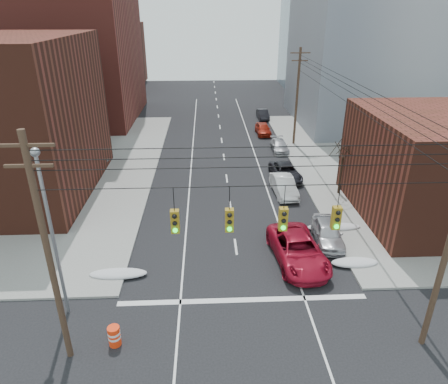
{
  "coord_description": "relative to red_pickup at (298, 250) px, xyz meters",
  "views": [
    {
      "loc": [
        -1.86,
        -11.17,
        14.98
      ],
      "look_at": [
        -0.69,
        14.5,
        3.0
      ],
      "focal_mm": 32.0,
      "sensor_mm": 36.0,
      "label": 1
    }
  ],
  "objects": [
    {
      "name": "lot_car_b",
      "position": [
        -18.38,
        17.39,
        0.01
      ],
      "size": [
        5.62,
        3.44,
        1.45
      ],
      "primitive_type": "imported",
      "rotation": [
        0.0,
        0.0,
        1.78
      ],
      "color": "silver",
      "rests_on": "sidewalk_nw"
    },
    {
      "name": "parked_car_b",
      "position": [
        0.96,
        10.16,
        -0.09
      ],
      "size": [
        1.92,
        4.83,
        1.56
      ],
      "primitive_type": "imported",
      "rotation": [
        0.0,
        0.0,
        0.06
      ],
      "color": "silver",
      "rests_on": "ground"
    },
    {
      "name": "building_glass",
      "position": [
        20.16,
        59.88,
        10.13
      ],
      "size": [
        20.0,
        18.0,
        22.0
      ],
      "primitive_type": "cube",
      "color": "gray",
      "rests_on": "ground"
    },
    {
      "name": "lot_car_d",
      "position": [
        -20.43,
        15.58,
        -0.08
      ],
      "size": [
        3.79,
        1.68,
        1.27
      ],
      "primitive_type": "imported",
      "rotation": [
        0.0,
        0.0,
        1.62
      ],
      "color": "#AEAEB3",
      "rests_on": "sidewalk_nw"
    },
    {
      "name": "building_office",
      "position": [
        18.16,
        33.88,
        11.63
      ],
      "size": [
        22.0,
        20.0,
        25.0
      ],
      "primitive_type": "cube",
      "color": "gray",
      "rests_on": "ground"
    },
    {
      "name": "lot_car_a",
      "position": [
        -18.48,
        8.67,
        -0.09
      ],
      "size": [
        3.9,
        1.67,
        1.25
      ],
      "primitive_type": "imported",
      "rotation": [
        0.0,
        0.0,
        1.66
      ],
      "color": "silver",
      "rests_on": "sidewalk_nw"
    },
    {
      "name": "snow_nw",
      "position": [
        -11.24,
        -1.12,
        -0.66
      ],
      "size": [
        3.5,
        1.08,
        0.42
      ],
      "primitive_type": "ellipsoid",
      "color": "silver",
      "rests_on": "ground"
    },
    {
      "name": "lot_car_c",
      "position": [
        -19.86,
        14.14,
        -0.06
      ],
      "size": [
        4.65,
        2.08,
        1.32
      ],
      "primitive_type": "imported",
      "rotation": [
        0.0,
        0.0,
        1.62
      ],
      "color": "black",
      "rests_on": "sidewalk_nw"
    },
    {
      "name": "parked_car_c",
      "position": [
        1.76,
        13.58,
        -0.18
      ],
      "size": [
        2.8,
        5.17,
        1.38
      ],
      "primitive_type": "imported",
      "rotation": [
        0.0,
        0.0,
        0.11
      ],
      "color": "black",
      "rests_on": "ground"
    },
    {
      "name": "parked_car_a",
      "position": [
        2.56,
        2.18,
        -0.1
      ],
      "size": [
        2.17,
        4.65,
        1.54
      ],
      "primitive_type": "imported",
      "rotation": [
        0.0,
        0.0,
        -0.08
      ],
      "color": "#B6B6BB",
      "rests_on": "ground"
    },
    {
      "name": "parked_car_d",
      "position": [
        2.56,
        21.59,
        -0.25
      ],
      "size": [
        1.74,
        4.28,
        1.24
      ],
      "primitive_type": "imported",
      "rotation": [
        0.0,
        0.0,
        -0.0
      ],
      "color": "#AEADB2",
      "rests_on": "ground"
    },
    {
      "name": "snow_east_far",
      "position": [
        3.56,
        3.88,
        -0.66
      ],
      "size": [
        4.0,
        1.08,
        0.42
      ],
      "primitive_type": "ellipsoid",
      "color": "silver",
      "rests_on": "ground"
    },
    {
      "name": "red_pickup",
      "position": [
        0.0,
        0.0,
        0.0
      ],
      "size": [
        3.47,
        6.49,
        1.73
      ],
      "primitive_type": "imported",
      "rotation": [
        0.0,
        0.0,
        0.1
      ],
      "color": "maroon",
      "rests_on": "ground"
    },
    {
      "name": "construction_barrel",
      "position": [
        -10.34,
        -6.55,
        -0.32
      ],
      "size": [
        0.78,
        0.78,
        1.06
      ],
      "rotation": [
        0.0,
        0.0,
        -0.36
      ],
      "color": "#FF340D",
      "rests_on": "ground"
    },
    {
      "name": "building_brick_tall",
      "position": [
        -27.84,
        37.88,
        14.13
      ],
      "size": [
        24.0,
        20.0,
        30.0
      ],
      "primitive_type": "cube",
      "color": "maroon",
      "rests_on": "ground"
    },
    {
      "name": "bare_tree",
      "position": [
        5.75,
        9.88,
        1.45
      ],
      "size": [
        2.09,
        2.2,
        4.93
      ],
      "color": "black",
      "rests_on": "ground"
    },
    {
      "name": "utility_pole_left",
      "position": [
        -12.34,
        -7.12,
        4.92
      ],
      "size": [
        2.2,
        0.28,
        11.0
      ],
      "color": "#473323",
      "rests_on": "ground"
    },
    {
      "name": "parked_car_e",
      "position": [
        1.57,
        28.18,
        -0.14
      ],
      "size": [
        1.83,
        4.33,
        1.46
      ],
      "primitive_type": "imported",
      "rotation": [
        0.0,
        0.0,
        0.03
      ],
      "color": "#9C1E0E",
      "rests_on": "ground"
    },
    {
      "name": "traffic_signals",
      "position": [
        -3.74,
        -7.15,
        6.3
      ],
      "size": [
        17.0,
        0.42,
        2.02
      ],
      "color": "black",
      "rests_on": "ground"
    },
    {
      "name": "utility_pole_far",
      "position": [
        4.66,
        23.88,
        4.92
      ],
      "size": [
        2.2,
        0.28,
        11.0
      ],
      "color": "#473323",
      "rests_on": "ground"
    },
    {
      "name": "building_brick_far",
      "position": [
        -29.84,
        63.88,
        5.13
      ],
      "size": [
        22.0,
        18.0,
        12.0
      ],
      "primitive_type": "cube",
      "color": "#4C2217",
      "rests_on": "ground"
    },
    {
      "name": "parked_car_f",
      "position": [
        2.56,
        35.85,
        -0.19
      ],
      "size": [
        1.56,
        4.16,
        1.36
      ],
      "primitive_type": "imported",
      "rotation": [
        0.0,
        0.0,
        0.03
      ],
      "color": "black",
      "rests_on": "ground"
    },
    {
      "name": "snow_ne",
      "position": [
        3.56,
        -0.62,
        -0.66
      ],
      "size": [
        3.0,
        1.08,
        0.42
      ],
      "primitive_type": "ellipsoid",
      "color": "silver",
      "rests_on": "ground"
    },
    {
      "name": "street_light",
      "position": [
        -13.34,
        -4.12,
        4.67
      ],
      "size": [
        0.44,
        0.44,
        9.32
      ],
      "color": "gray",
      "rests_on": "ground"
    }
  ]
}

